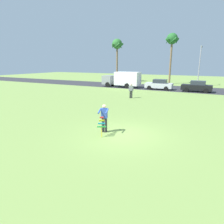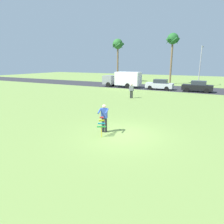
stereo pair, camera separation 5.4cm
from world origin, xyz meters
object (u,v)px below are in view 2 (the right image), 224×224
Objects in this scene: palm_tree_right_near at (173,41)px; palm_tree_left_near at (118,46)px; kite_held at (102,124)px; streetlight_pole at (200,63)px; parked_car_black at (198,87)px; parked_car_silver at (160,85)px; person_walker_near at (131,90)px; person_kite_flyer at (104,117)px; parked_truck_grey_van at (124,79)px.

palm_tree_left_near is at bearing -173.16° from palm_tree_right_near.
palm_tree_right_near is (-2.94, 31.72, 7.42)m from kite_held.
kite_held is at bearing -94.91° from streetlight_pole.
parked_car_black is at bearing -26.19° from palm_tree_left_near.
kite_held is 0.12× the size of palm_tree_left_near.
parked_car_silver is 0.61× the size of streetlight_pole.
streetlight_pole is (-0.55, 7.68, 3.22)m from parked_car_black.
person_walker_near is at bearing -124.50° from parked_car_black.
person_walker_near reaches higher than kite_held.
streetlight_pole is 18.31m from person_walker_near.
streetlight_pole is 4.05× the size of person_walker_near.
person_kite_flyer is 22.94m from parked_truck_grey_van.
person_walker_near is (10.70, -17.83, -6.66)m from palm_tree_left_near.
parked_truck_grey_van is 13.20m from palm_tree_right_near.
person_kite_flyer is at bearing -95.41° from streetlight_pole.
person_kite_flyer reaches higher than parked_car_silver.
palm_tree_right_near is at bearing 95.04° from person_kite_flyer.
parked_car_black is 11.39m from person_walker_near.
streetlight_pole reaches higher than person_walker_near.
palm_tree_right_near is (11.12, 1.33, 0.56)m from palm_tree_left_near.
person_walker_near is at bearing 104.86° from person_kite_flyer.
parked_car_black is 0.47× the size of palm_tree_left_near.
person_kite_flyer is 0.71m from kite_held.
palm_tree_right_near is at bearing 6.84° from palm_tree_left_near.
streetlight_pole reaches higher than parked_car_silver.
person_kite_flyer is 0.41× the size of parked_car_silver.
parked_truck_grey_van is 1.59× the size of parked_car_black.
parked_truck_grey_van is at bearing -57.59° from palm_tree_left_near.
person_walker_near is (-5.90, -17.06, -3.06)m from streetlight_pole.
parked_truck_grey_van is 1.59× the size of parked_car_silver.
parked_truck_grey_van is 0.96× the size of streetlight_pole.
streetlight_pole is (2.74, 28.97, 3.05)m from person_kite_flyer.
parked_car_black is at bearing 0.00° from parked_truck_grey_van.
parked_car_silver is at bearing 0.00° from parked_truck_grey_van.
person_walker_near reaches higher than parked_car_silver.
parked_car_black is 13.65m from palm_tree_right_near.
parked_car_silver is (-2.25, 21.30, -0.18)m from person_kite_flyer.
streetlight_pole is at bearing -20.92° from palm_tree_right_near.
parked_truck_grey_van is at bearing 119.67° from person_walker_near.
person_kite_flyer is 21.42m from parked_car_silver.
parked_car_silver and parked_car_black have the same top height.
parked_car_silver is 9.43m from person_walker_near.
palm_tree_right_near reaches higher than parked_car_black.
palm_tree_left_near reaches higher than kite_held.
palm_tree_right_near reaches higher than kite_held.
palm_tree_left_near is 21.83m from person_walker_near.
palm_tree_left_near is 17.01m from streetlight_pole.
parked_car_silver is 15.89m from palm_tree_left_near.
streetlight_pole is at bearing 34.32° from parked_truck_grey_van.
palm_tree_left_near is at bearing 153.81° from parked_car_black.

